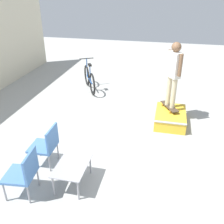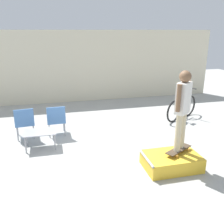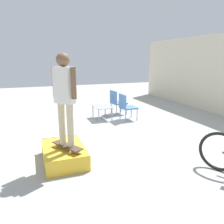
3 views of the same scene
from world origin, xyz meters
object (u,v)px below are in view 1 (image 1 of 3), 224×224
person_skater (174,70)px  coffee_table (72,167)px  skate_ramp_box (170,117)px  patio_chair_right (47,144)px  skateboard_on_ramp (169,106)px  bicycle (89,79)px  patio_chair_left (24,172)px

person_skater → coffee_table: 3.68m
skate_ramp_box → patio_chair_right: 3.51m
skateboard_on_ramp → person_skater: person_skater is taller
person_skater → patio_chair_right: bearing=99.5°
skateboard_on_ramp → patio_chair_right: size_ratio=0.83×
skate_ramp_box → person_skater: (0.19, 0.05, 1.31)m
skateboard_on_ramp → coffee_table: coffee_table is taller
bicycle → skate_ramp_box: bearing=-151.4°
coffee_table → patio_chair_left: (-0.43, 0.73, 0.12)m
person_skater → coffee_table: (-3.07, 1.72, -1.07)m
skateboard_on_ramp → patio_chair_left: 4.28m
person_skater → bicycle: person_skater is taller
person_skater → bicycle: size_ratio=1.14×
person_skater → coffee_table: bearing=113.3°
patio_chair_right → bicycle: bicycle is taller
person_skater → patio_chair_right: person_skater is taller
bicycle → patio_chair_left: bearing=155.6°
skateboard_on_ramp → coffee_table: bearing=121.8°
skateboard_on_ramp → skate_ramp_box: bearing=166.1°
coffee_table → bicycle: (4.73, 1.16, 0.01)m
skate_ramp_box → bicycle: bicycle is taller
skate_ramp_box → bicycle: size_ratio=0.80×
skateboard_on_ramp → patio_chair_left: size_ratio=0.83×
skate_ramp_box → person_skater: person_skater is taller
skate_ramp_box → skateboard_on_ramp: skateboard_on_ramp is taller
patio_chair_left → patio_chair_right: bearing=173.8°
patio_chair_right → person_skater: bearing=135.3°
skateboard_on_ramp → patio_chair_left: bearing=116.1°
skate_ramp_box → coffee_table: 3.39m
skate_ramp_box → skateboard_on_ramp: size_ratio=1.64×
skateboard_on_ramp → patio_chair_right: (-2.62, 2.46, 0.11)m
skateboard_on_ramp → coffee_table: (-3.07, 1.72, -0.01)m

